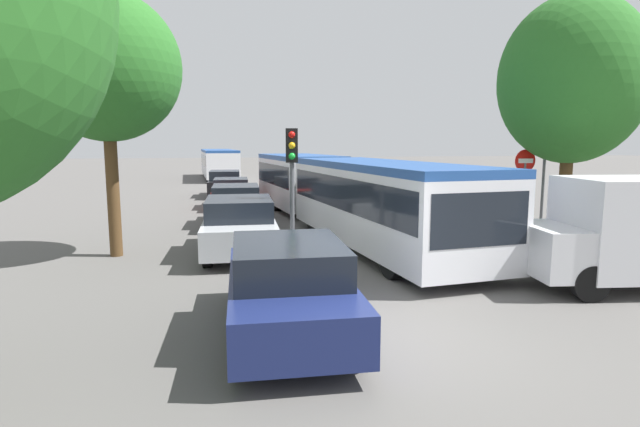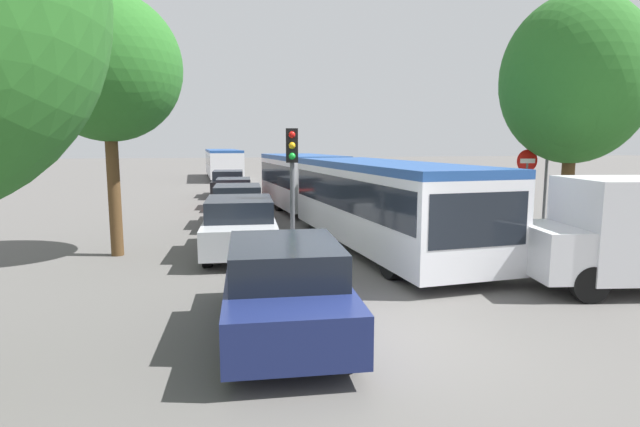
# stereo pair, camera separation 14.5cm
# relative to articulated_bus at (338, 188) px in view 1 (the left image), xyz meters

# --- Properties ---
(ground_plane) EXTENTS (200.00, 200.00, 0.00)m
(ground_plane) POSITION_rel_articulated_bus_xyz_m (-1.87, -9.85, -1.44)
(ground_plane) COLOR #565451
(articulated_bus) EXTENTS (3.90, 16.91, 2.49)m
(articulated_bus) POSITION_rel_articulated_bus_xyz_m (0.00, 0.00, 0.00)
(articulated_bus) COLOR silver
(articulated_bus) RESTS_ON ground
(city_bus_rear) EXTENTS (3.00, 11.54, 2.46)m
(city_bus_rear) POSITION_rel_articulated_bus_xyz_m (-3.52, 26.80, -0.01)
(city_bus_rear) COLOR silver
(city_bus_rear) RESTS_ON ground
(queued_car_navy) EXTENTS (2.08, 4.40, 1.49)m
(queued_car_navy) POSITION_rel_articulated_bus_xyz_m (-3.31, -9.39, -0.68)
(queued_car_navy) COLOR navy
(queued_car_navy) RESTS_ON ground
(queued_car_silver) EXTENTS (2.15, 4.54, 1.54)m
(queued_car_silver) POSITION_rel_articulated_bus_xyz_m (-3.69, -3.40, -0.66)
(queued_car_silver) COLOR #B7BABF
(queued_car_silver) RESTS_ON ground
(queued_car_graphite) EXTENTS (2.06, 4.35, 1.48)m
(queued_car_graphite) POSITION_rel_articulated_bus_xyz_m (-3.49, 1.65, -0.69)
(queued_car_graphite) COLOR #47474C
(queued_car_graphite) RESTS_ON ground
(queued_car_red) EXTENTS (1.92, 4.06, 1.38)m
(queued_car_red) POSITION_rel_articulated_bus_xyz_m (-3.43, 6.79, -0.74)
(queued_car_red) COLOR #B21E19
(queued_car_red) RESTS_ON ground
(queued_car_black) EXTENTS (2.05, 4.32, 1.47)m
(queued_car_black) POSITION_rel_articulated_bus_xyz_m (-3.53, 11.97, -0.69)
(queued_car_black) COLOR black
(queued_car_black) RESTS_ON ground
(traffic_light) EXTENTS (0.35, 0.38, 3.40)m
(traffic_light) POSITION_rel_articulated_bus_xyz_m (-2.29, -3.80, 1.06)
(traffic_light) COLOR #56595E
(traffic_light) RESTS_ON ground
(no_entry_sign) EXTENTS (0.70, 0.08, 2.82)m
(no_entry_sign) POSITION_rel_articulated_bus_xyz_m (5.14, -3.23, 0.44)
(no_entry_sign) COLOR #56595E
(no_entry_sign) RESTS_ON ground
(direction_sign_post) EXTENTS (0.17, 1.40, 3.60)m
(direction_sign_post) POSITION_rel_articulated_bus_xyz_m (6.48, -2.36, 1.12)
(direction_sign_post) COLOR #56595E
(direction_sign_post) RESTS_ON ground
(tree_left_mid) EXTENTS (3.80, 3.80, 6.87)m
(tree_left_mid) POSITION_rel_articulated_bus_xyz_m (-6.95, -2.93, 3.50)
(tree_left_mid) COLOR #51381E
(tree_left_mid) RESTS_ON ground
(tree_right_near) EXTENTS (4.22, 4.22, 7.31)m
(tree_right_near) POSITION_rel_articulated_bus_xyz_m (5.99, -4.00, 3.29)
(tree_right_near) COLOR #51381E
(tree_right_near) RESTS_ON ground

